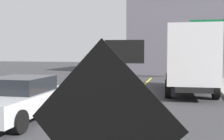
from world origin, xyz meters
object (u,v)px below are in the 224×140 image
arrow_board_trailer (124,94)px  traffic_cone_far_lane (125,108)px  roadwork_sign (102,128)px  pickup_car (19,98)px  traffic_cone_mid_lane (116,127)px  box_truck (189,59)px  highway_guide_sign (214,37)px

arrow_board_trailer → traffic_cone_far_lane: bearing=-78.2°
roadwork_sign → traffic_cone_far_lane: bearing=98.7°
pickup_car → arrow_board_trailer: bearing=45.3°
arrow_board_trailer → traffic_cone_far_lane: arrow_board_trailer is taller
traffic_cone_far_lane → traffic_cone_mid_lane: bearing=-85.3°
box_truck → traffic_cone_mid_lane: 9.15m
roadwork_sign → highway_guide_sign: (3.48, 20.94, 1.95)m
highway_guide_sign → traffic_cone_mid_lane: highway_guide_sign is taller
box_truck → highway_guide_sign: highway_guide_sign is taller
arrow_board_trailer → highway_guide_sign: (4.90, 12.42, 2.94)m
arrow_board_trailer → pickup_car: arrow_board_trailer is taller
roadwork_sign → arrow_board_trailer: bearing=99.4°
highway_guide_sign → traffic_cone_far_lane: 15.52m
arrow_board_trailer → traffic_cone_far_lane: 2.18m
roadwork_sign → box_truck: box_truck is taller
roadwork_sign → traffic_cone_far_lane: size_ratio=3.06×
arrow_board_trailer → highway_guide_sign: size_ratio=0.54×
roadwork_sign → arrow_board_trailer: 8.69m
traffic_cone_mid_lane → traffic_cone_far_lane: traffic_cone_far_lane is taller
arrow_board_trailer → highway_guide_sign: 13.67m
box_truck → pickup_car: box_truck is taller
traffic_cone_mid_lane → traffic_cone_far_lane: (-0.19, 2.31, 0.03)m
traffic_cone_far_lane → roadwork_sign: bearing=-81.3°
traffic_cone_far_lane → box_truck: bearing=70.7°
arrow_board_trailer → pickup_car: (-2.96, -2.98, 0.21)m
roadwork_sign → pickup_car: size_ratio=0.53×
box_truck → traffic_cone_mid_lane: box_truck is taller
traffic_cone_mid_lane → traffic_cone_far_lane: bearing=94.7°
highway_guide_sign → traffic_cone_mid_lane: 17.67m
arrow_board_trailer → box_truck: 5.29m
roadwork_sign → highway_guide_sign: size_ratio=0.47×
traffic_cone_far_lane → arrow_board_trailer: bearing=101.8°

